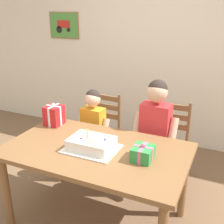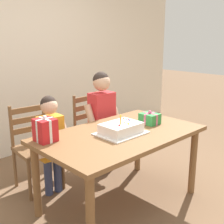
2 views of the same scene
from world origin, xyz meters
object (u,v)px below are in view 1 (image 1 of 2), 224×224
at_px(gift_box_beside_cake, 143,153).
at_px(chair_left, 99,131).
at_px(child_younger, 93,126).
at_px(gift_box_red_large, 54,115).
at_px(birthday_cake, 91,144).
at_px(chair_right, 167,144).
at_px(dining_table, 96,158).
at_px(child_older, 155,127).

bearing_deg(gift_box_beside_cake, chair_left, 133.32).
bearing_deg(child_younger, gift_box_red_large, -127.18).
xyz_separation_m(birthday_cake, chair_right, (0.44, 0.91, -0.33)).
relative_size(gift_box_red_large, child_younger, 0.22).
bearing_deg(chair_right, gift_box_red_large, -150.70).
distance_m(birthday_cake, gift_box_red_large, 0.68).
relative_size(birthday_cake, child_younger, 0.42).
xyz_separation_m(gift_box_red_large, child_younger, (0.26, 0.34, -0.20)).
bearing_deg(dining_table, gift_box_beside_cake, -1.26).
bearing_deg(child_older, child_younger, 179.97).
distance_m(gift_box_beside_cake, child_younger, 1.03).
bearing_deg(gift_box_red_large, dining_table, -24.91).
bearing_deg(birthday_cake, gift_box_beside_cake, 2.72).
xyz_separation_m(gift_box_red_large, child_older, (0.96, 0.34, -0.10)).
bearing_deg(dining_table, chair_left, 115.36).
xyz_separation_m(chair_right, child_younger, (-0.78, -0.24, 0.17)).
relative_size(dining_table, chair_right, 1.69).
relative_size(gift_box_beside_cake, chair_right, 0.21).
bearing_deg(chair_left, gift_box_beside_cake, -46.68).
xyz_separation_m(dining_table, birthday_cake, (-0.02, -0.03, 0.14)).
distance_m(child_older, child_younger, 0.71).
xyz_separation_m(birthday_cake, gift_box_beside_cake, (0.44, 0.02, 0.01)).
distance_m(gift_box_red_large, chair_right, 1.25).
bearing_deg(child_younger, child_older, -0.03).
bearing_deg(dining_table, child_younger, 120.08).
distance_m(dining_table, chair_right, 0.99).
bearing_deg(chair_left, dining_table, -64.64).
height_order(gift_box_beside_cake, child_younger, child_younger).
relative_size(gift_box_red_large, chair_right, 0.25).
relative_size(dining_table, child_younger, 1.47).
bearing_deg(gift_box_red_large, chair_right, 29.30).
distance_m(gift_box_beside_cake, chair_left, 1.26).
bearing_deg(child_younger, dining_table, -59.92).
xyz_separation_m(birthday_cake, chair_left, (-0.39, 0.91, -0.33)).
bearing_deg(birthday_cake, chair_right, 64.07).
relative_size(dining_table, child_older, 1.26).
bearing_deg(chair_left, chair_right, 0.00).
distance_m(dining_table, child_older, 0.72).
relative_size(dining_table, birthday_cake, 3.53).
height_order(chair_left, child_younger, child_younger).
relative_size(birthday_cake, gift_box_beside_cake, 2.33).
bearing_deg(child_older, chair_left, 162.03).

